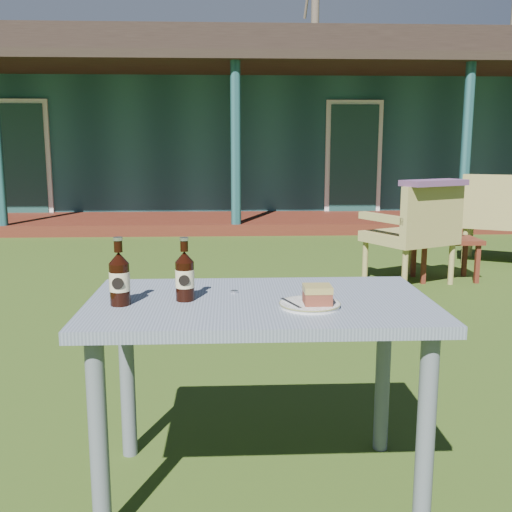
{
  "coord_description": "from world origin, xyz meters",
  "views": [
    {
      "loc": [
        -0.11,
        -3.63,
        1.25
      ],
      "look_at": [
        0.0,
        -1.3,
        0.82
      ],
      "focal_mm": 42.0,
      "sensor_mm": 36.0,
      "label": 1
    }
  ],
  "objects_px": {
    "armchair_left": "(416,229)",
    "side_table": "(446,244)",
    "armchair_right": "(498,214)",
    "cafe_table": "(260,327)",
    "plate": "(310,305)",
    "cake_slice": "(317,294)",
    "cola_bottle_far": "(119,278)",
    "cola_bottle_near": "(185,275)"
  },
  "relations": [
    {
      "from": "cake_slice",
      "to": "side_table",
      "type": "xyz_separation_m",
      "value": [
        1.74,
        3.54,
        -0.42
      ]
    },
    {
      "from": "cake_slice",
      "to": "side_table",
      "type": "height_order",
      "value": "cake_slice"
    },
    {
      "from": "plate",
      "to": "side_table",
      "type": "height_order",
      "value": "plate"
    },
    {
      "from": "armchair_left",
      "to": "plate",
      "type": "bearing_deg",
      "value": -112.97
    },
    {
      "from": "cafe_table",
      "to": "armchair_left",
      "type": "xyz_separation_m",
      "value": [
        1.59,
        3.26,
        -0.11
      ]
    },
    {
      "from": "plate",
      "to": "cola_bottle_near",
      "type": "relative_size",
      "value": 0.92
    },
    {
      "from": "cola_bottle_far",
      "to": "side_table",
      "type": "distance_m",
      "value": 4.25
    },
    {
      "from": "cola_bottle_near",
      "to": "cola_bottle_far",
      "type": "bearing_deg",
      "value": -166.75
    },
    {
      "from": "plate",
      "to": "cake_slice",
      "type": "relative_size",
      "value": 2.22
    },
    {
      "from": "cafe_table",
      "to": "cola_bottle_near",
      "type": "xyz_separation_m",
      "value": [
        -0.26,
        0.0,
        0.19
      ]
    },
    {
      "from": "armchair_left",
      "to": "cola_bottle_near",
      "type": "bearing_deg",
      "value": -119.56
    },
    {
      "from": "side_table",
      "to": "cola_bottle_far",
      "type": "bearing_deg",
      "value": -124.69
    },
    {
      "from": "armchair_left",
      "to": "armchair_right",
      "type": "xyz_separation_m",
      "value": [
        1.17,
        0.91,
        0.03
      ]
    },
    {
      "from": "cafe_table",
      "to": "plate",
      "type": "relative_size",
      "value": 5.88
    },
    {
      "from": "cola_bottle_near",
      "to": "cafe_table",
      "type": "bearing_deg",
      "value": -0.38
    },
    {
      "from": "cola_bottle_near",
      "to": "side_table",
      "type": "relative_size",
      "value": 0.37
    },
    {
      "from": "cola_bottle_far",
      "to": "side_table",
      "type": "bearing_deg",
      "value": 55.31
    },
    {
      "from": "armchair_left",
      "to": "cake_slice",
      "type": "bearing_deg",
      "value": -112.58
    },
    {
      "from": "cafe_table",
      "to": "cola_bottle_near",
      "type": "relative_size",
      "value": 5.42
    },
    {
      "from": "cola_bottle_far",
      "to": "armchair_right",
      "type": "relative_size",
      "value": 0.24
    },
    {
      "from": "cola_bottle_far",
      "to": "armchair_left",
      "type": "height_order",
      "value": "cola_bottle_far"
    },
    {
      "from": "plate",
      "to": "cake_slice",
      "type": "xyz_separation_m",
      "value": [
        0.02,
        -0.01,
        0.04
      ]
    },
    {
      "from": "plate",
      "to": "cola_bottle_far",
      "type": "relative_size",
      "value": 0.88
    },
    {
      "from": "cafe_table",
      "to": "armchair_right",
      "type": "relative_size",
      "value": 1.25
    },
    {
      "from": "plate",
      "to": "side_table",
      "type": "relative_size",
      "value": 0.34
    },
    {
      "from": "armchair_left",
      "to": "side_table",
      "type": "height_order",
      "value": "armchair_left"
    },
    {
      "from": "plate",
      "to": "cola_bottle_near",
      "type": "height_order",
      "value": "cola_bottle_near"
    },
    {
      "from": "cake_slice",
      "to": "cola_bottle_near",
      "type": "distance_m",
      "value": 0.46
    },
    {
      "from": "cola_bottle_near",
      "to": "armchair_right",
      "type": "bearing_deg",
      "value": 54.12
    },
    {
      "from": "armchair_left",
      "to": "cola_bottle_far",
      "type": "bearing_deg",
      "value": -121.94
    },
    {
      "from": "armchair_right",
      "to": "cafe_table",
      "type": "bearing_deg",
      "value": -123.45
    },
    {
      "from": "cafe_table",
      "to": "side_table",
      "type": "distance_m",
      "value": 3.94
    },
    {
      "from": "cake_slice",
      "to": "cola_bottle_far",
      "type": "relative_size",
      "value": 0.4
    },
    {
      "from": "cafe_table",
      "to": "side_table",
      "type": "height_order",
      "value": "cafe_table"
    },
    {
      "from": "cafe_table",
      "to": "cake_slice",
      "type": "xyz_separation_m",
      "value": [
        0.18,
        -0.12,
        0.15
      ]
    },
    {
      "from": "cola_bottle_far",
      "to": "armchair_right",
      "type": "height_order",
      "value": "armchair_right"
    },
    {
      "from": "cola_bottle_far",
      "to": "side_table",
      "type": "relative_size",
      "value": 0.39
    },
    {
      "from": "plate",
      "to": "cola_bottle_far",
      "type": "bearing_deg",
      "value": 174.99
    },
    {
      "from": "cake_slice",
      "to": "plate",
      "type": "bearing_deg",
      "value": 154.12
    },
    {
      "from": "cola_bottle_near",
      "to": "armchair_right",
      "type": "height_order",
      "value": "armchair_right"
    },
    {
      "from": "cola_bottle_near",
      "to": "armchair_left",
      "type": "distance_m",
      "value": 3.76
    },
    {
      "from": "plate",
      "to": "armchair_right",
      "type": "xyz_separation_m",
      "value": [
        2.6,
        4.28,
        -0.19
      ]
    }
  ]
}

